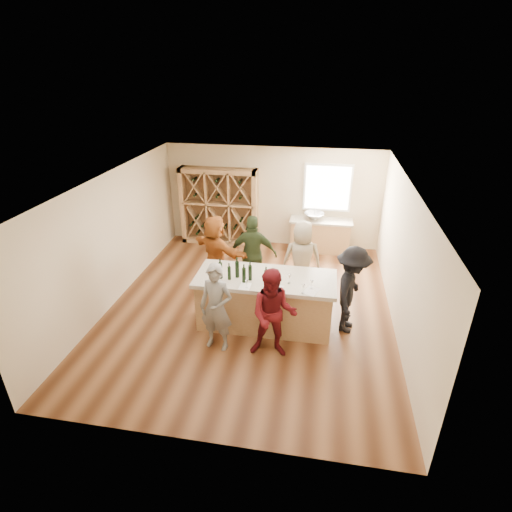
% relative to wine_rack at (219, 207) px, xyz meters
% --- Properties ---
extents(floor, '(6.00, 7.00, 0.10)m').
position_rel_wine_rack_xyz_m(floor, '(1.50, -3.27, -1.15)').
color(floor, brown).
rests_on(floor, ground).
extents(ceiling, '(6.00, 7.00, 0.10)m').
position_rel_wine_rack_xyz_m(ceiling, '(1.50, -3.27, 1.75)').
color(ceiling, white).
rests_on(ceiling, ground).
extents(wall_back, '(6.00, 0.10, 2.80)m').
position_rel_wine_rack_xyz_m(wall_back, '(1.50, 0.28, 0.30)').
color(wall_back, beige).
rests_on(wall_back, ground).
extents(wall_front, '(6.00, 0.10, 2.80)m').
position_rel_wine_rack_xyz_m(wall_front, '(1.50, -6.82, 0.30)').
color(wall_front, beige).
rests_on(wall_front, ground).
extents(wall_left, '(0.10, 7.00, 2.80)m').
position_rel_wine_rack_xyz_m(wall_left, '(-1.55, -3.27, 0.30)').
color(wall_left, beige).
rests_on(wall_left, ground).
extents(wall_right, '(0.10, 7.00, 2.80)m').
position_rel_wine_rack_xyz_m(wall_right, '(4.55, -3.27, 0.30)').
color(wall_right, beige).
rests_on(wall_right, ground).
extents(window_frame, '(1.30, 0.06, 1.30)m').
position_rel_wine_rack_xyz_m(window_frame, '(3.00, 0.20, 0.65)').
color(window_frame, white).
rests_on(window_frame, wall_back).
extents(window_pane, '(1.18, 0.01, 1.18)m').
position_rel_wine_rack_xyz_m(window_pane, '(3.00, 0.17, 0.65)').
color(window_pane, white).
rests_on(window_pane, wall_back).
extents(wine_rack, '(2.20, 0.45, 2.20)m').
position_rel_wine_rack_xyz_m(wine_rack, '(0.00, 0.00, 0.00)').
color(wine_rack, '#A97E51').
rests_on(wine_rack, floor).
extents(back_counter_base, '(1.60, 0.58, 0.86)m').
position_rel_wine_rack_xyz_m(back_counter_base, '(2.90, -0.07, -0.67)').
color(back_counter_base, '#A97E51').
rests_on(back_counter_base, floor).
extents(back_counter_top, '(1.70, 0.62, 0.06)m').
position_rel_wine_rack_xyz_m(back_counter_top, '(2.90, -0.07, -0.21)').
color(back_counter_top, '#B3A893').
rests_on(back_counter_top, back_counter_base).
extents(sink, '(0.54, 0.54, 0.19)m').
position_rel_wine_rack_xyz_m(sink, '(2.70, -0.07, -0.09)').
color(sink, silver).
rests_on(sink, back_counter_top).
extents(faucet, '(0.02, 0.02, 0.30)m').
position_rel_wine_rack_xyz_m(faucet, '(2.70, 0.11, -0.03)').
color(faucet, silver).
rests_on(faucet, back_counter_top).
extents(tasting_counter_base, '(2.60, 1.00, 1.00)m').
position_rel_wine_rack_xyz_m(tasting_counter_base, '(1.92, -3.81, -0.60)').
color(tasting_counter_base, '#A97E51').
rests_on(tasting_counter_base, floor).
extents(tasting_counter_top, '(2.72, 1.12, 0.08)m').
position_rel_wine_rack_xyz_m(tasting_counter_top, '(1.92, -3.81, -0.06)').
color(tasting_counter_top, '#B3A893').
rests_on(tasting_counter_top, tasting_counter_base).
extents(wine_bottle_a, '(0.10, 0.10, 0.32)m').
position_rel_wine_rack_xyz_m(wine_bottle_a, '(1.07, -3.99, 0.14)').
color(wine_bottle_a, black).
rests_on(wine_bottle_a, tasting_counter_top).
extents(wine_bottle_b, '(0.07, 0.07, 0.27)m').
position_rel_wine_rack_xyz_m(wine_bottle_b, '(1.25, -4.01, 0.11)').
color(wine_bottle_b, black).
rests_on(wine_bottle_b, tasting_counter_top).
extents(wine_bottle_c, '(0.10, 0.10, 0.33)m').
position_rel_wine_rack_xyz_m(wine_bottle_c, '(1.38, -3.90, 0.15)').
color(wine_bottle_c, black).
rests_on(wine_bottle_c, tasting_counter_top).
extents(wine_bottle_d, '(0.08, 0.08, 0.30)m').
position_rel_wine_rack_xyz_m(wine_bottle_d, '(1.55, -4.08, 0.13)').
color(wine_bottle_d, black).
rests_on(wine_bottle_d, tasting_counter_top).
extents(wine_bottle_e, '(0.08, 0.08, 0.30)m').
position_rel_wine_rack_xyz_m(wine_bottle_e, '(1.64, -3.96, 0.13)').
color(wine_bottle_e, black).
rests_on(wine_bottle_e, tasting_counter_top).
extents(wine_glass_a, '(0.08, 0.08, 0.18)m').
position_rel_wine_rack_xyz_m(wine_glass_a, '(1.64, -4.29, 0.07)').
color(wine_glass_a, white).
rests_on(wine_glass_a, tasting_counter_top).
extents(wine_glass_b, '(0.08, 0.08, 0.19)m').
position_rel_wine_rack_xyz_m(wine_glass_b, '(2.08, -4.26, 0.07)').
color(wine_glass_b, white).
rests_on(wine_glass_b, tasting_counter_top).
extents(wine_glass_c, '(0.07, 0.07, 0.17)m').
position_rel_wine_rack_xyz_m(wine_glass_c, '(2.67, -4.28, 0.07)').
color(wine_glass_c, white).
rests_on(wine_glass_c, tasting_counter_top).
extents(wine_glass_d, '(0.08, 0.08, 0.18)m').
position_rel_wine_rack_xyz_m(wine_glass_d, '(2.39, -3.97, 0.07)').
color(wine_glass_d, white).
rests_on(wine_glass_d, tasting_counter_top).
extents(wine_glass_e, '(0.08, 0.08, 0.16)m').
position_rel_wine_rack_xyz_m(wine_glass_e, '(2.81, -4.10, 0.06)').
color(wine_glass_e, white).
rests_on(wine_glass_e, tasting_counter_top).
extents(tasting_menu_a, '(0.21, 0.28, 0.00)m').
position_rel_wine_rack_xyz_m(tasting_menu_a, '(1.59, -4.22, -0.02)').
color(tasting_menu_a, white).
rests_on(tasting_menu_a, tasting_counter_top).
extents(tasting_menu_b, '(0.27, 0.32, 0.00)m').
position_rel_wine_rack_xyz_m(tasting_menu_b, '(2.18, -4.20, -0.02)').
color(tasting_menu_b, white).
rests_on(tasting_menu_b, tasting_counter_top).
extents(tasting_menu_c, '(0.34, 0.39, 0.00)m').
position_rel_wine_rack_xyz_m(tasting_menu_c, '(2.82, -4.18, -0.02)').
color(tasting_menu_c, white).
rests_on(tasting_menu_c, tasting_counter_top).
extents(person_near_left, '(0.69, 0.56, 1.71)m').
position_rel_wine_rack_xyz_m(person_near_left, '(1.16, -4.68, -0.24)').
color(person_near_left, slate).
rests_on(person_near_left, floor).
extents(person_near_right, '(0.86, 0.50, 1.72)m').
position_rel_wine_rack_xyz_m(person_near_right, '(2.20, -4.72, -0.24)').
color(person_near_right, '#590F14').
rests_on(person_near_right, floor).
extents(person_server, '(0.75, 1.23, 1.78)m').
position_rel_wine_rack_xyz_m(person_server, '(3.56, -3.70, -0.21)').
color(person_server, black).
rests_on(person_server, floor).
extents(person_far_mid, '(1.11, 0.63, 1.83)m').
position_rel_wine_rack_xyz_m(person_far_mid, '(1.44, -2.52, -0.19)').
color(person_far_mid, '#263319').
rests_on(person_far_mid, floor).
extents(person_far_right, '(0.93, 0.68, 1.77)m').
position_rel_wine_rack_xyz_m(person_far_right, '(2.54, -2.53, -0.21)').
color(person_far_right, gray).
rests_on(person_far_right, floor).
extents(person_far_left, '(1.70, 1.34, 1.76)m').
position_rel_wine_rack_xyz_m(person_far_left, '(0.55, -2.46, -0.22)').
color(person_far_left, '#994C19').
rests_on(person_far_left, floor).
extents(wine_bottle_f, '(0.07, 0.07, 0.30)m').
position_rel_wine_rack_xyz_m(wine_bottle_f, '(1.97, -4.11, 0.13)').
color(wine_bottle_f, black).
rests_on(wine_bottle_f, tasting_counter_top).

